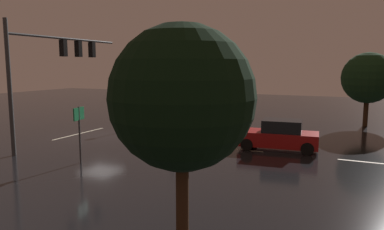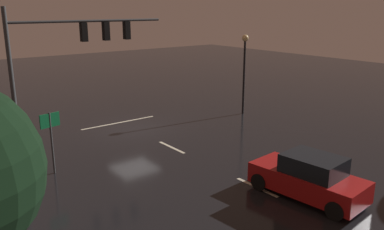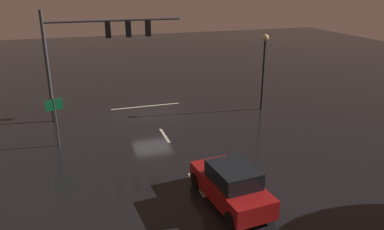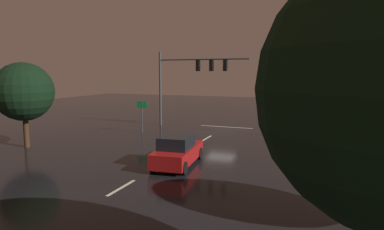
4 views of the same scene
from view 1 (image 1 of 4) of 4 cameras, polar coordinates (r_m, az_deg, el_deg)
ground_plane at (r=25.21m, az=-14.23°, el=-3.16°), size 80.00×80.00×0.00m
traffic_signal_assembly at (r=22.82m, az=-20.89°, el=8.13°), size 8.69×0.47×7.05m
lane_dash_far at (r=22.94m, az=-6.41°, el=-4.03°), size 0.16×2.20×0.01m
lane_dash_mid at (r=20.55m, az=8.14°, el=-5.44°), size 0.16×2.20×0.01m
lane_dash_near at (r=19.76m, az=25.16°, el=-6.65°), size 0.16×2.20×0.01m
stop_bar at (r=26.35m, az=-17.24°, el=-2.80°), size 5.00×0.16×0.01m
car_approaching at (r=20.83m, az=13.54°, el=-3.17°), size 2.26×4.50×1.70m
street_lamp_left_kerb at (r=30.49m, az=-3.23°, el=5.87°), size 0.44×0.44×5.29m
route_sign at (r=18.11m, az=-17.34°, el=-1.12°), size 0.89×0.25×2.75m
tree_right_near at (r=9.65m, az=-1.59°, el=2.72°), size 3.96×3.96×5.81m
tree_left_far at (r=30.98m, az=25.95°, el=5.26°), size 3.91×3.91×5.71m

